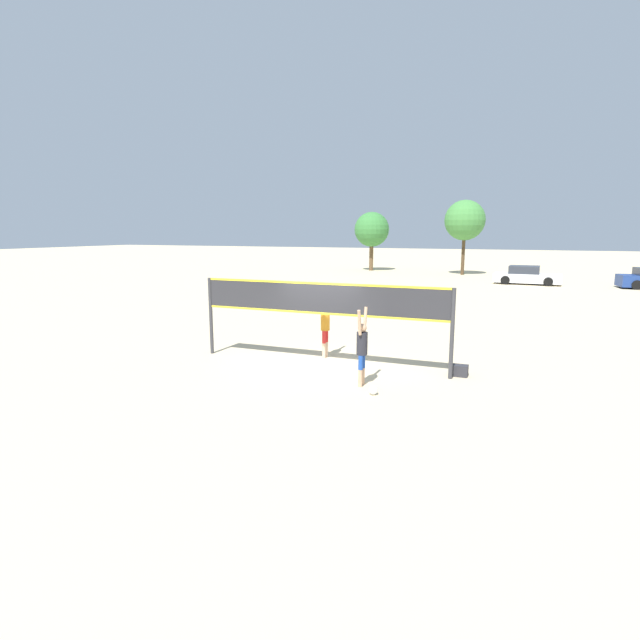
{
  "coord_description": "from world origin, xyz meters",
  "views": [
    {
      "loc": [
        5.35,
        -13.26,
        3.9
      ],
      "look_at": [
        0.0,
        0.0,
        1.35
      ],
      "focal_mm": 28.0,
      "sensor_mm": 36.0,
      "label": 1
    }
  ],
  "objects_px": {
    "volleyball_net": "(320,305)",
    "gear_bag": "(459,370)",
    "tree_left_cluster": "(372,230)",
    "player_spiker": "(362,346)",
    "tree_right_cluster": "(465,220)",
    "volleyball": "(373,390)",
    "parked_car_mid": "(526,276)",
    "player_blocker": "(325,322)"
  },
  "relations": [
    {
      "from": "volleyball_net",
      "to": "gear_bag",
      "type": "height_order",
      "value": "volleyball_net"
    },
    {
      "from": "tree_left_cluster",
      "to": "player_spiker",
      "type": "bearing_deg",
      "value": -74.16
    },
    {
      "from": "gear_bag",
      "to": "tree_right_cluster",
      "type": "xyz_separation_m",
      "value": [
        -3.55,
        33.1,
        4.68
      ]
    },
    {
      "from": "volleyball_net",
      "to": "volleyball",
      "type": "height_order",
      "value": "volleyball_net"
    },
    {
      "from": "parked_car_mid",
      "to": "tree_right_cluster",
      "type": "relative_size",
      "value": 0.72
    },
    {
      "from": "volleyball",
      "to": "tree_right_cluster",
      "type": "distance_m",
      "value": 35.87
    },
    {
      "from": "player_spiker",
      "to": "player_blocker",
      "type": "distance_m",
      "value": 3.04
    },
    {
      "from": "tree_right_cluster",
      "to": "player_blocker",
      "type": "bearing_deg",
      "value": -91.02
    },
    {
      "from": "tree_left_cluster",
      "to": "parked_car_mid",
      "type": "bearing_deg",
      "value": -29.82
    },
    {
      "from": "parked_car_mid",
      "to": "tree_right_cluster",
      "type": "xyz_separation_m",
      "value": [
        -5.33,
        6.56,
        4.22
      ]
    },
    {
      "from": "tree_left_cluster",
      "to": "gear_bag",
      "type": "bearing_deg",
      "value": -70.09
    },
    {
      "from": "volleyball",
      "to": "tree_left_cluster",
      "type": "bearing_deg",
      "value": 106.29
    },
    {
      "from": "player_blocker",
      "to": "tree_left_cluster",
      "type": "distance_m",
      "value": 35.41
    },
    {
      "from": "volleyball",
      "to": "tree_right_cluster",
      "type": "height_order",
      "value": "tree_right_cluster"
    },
    {
      "from": "volleyball_net",
      "to": "tree_left_cluster",
      "type": "relative_size",
      "value": 1.33
    },
    {
      "from": "player_blocker",
      "to": "parked_car_mid",
      "type": "height_order",
      "value": "player_blocker"
    },
    {
      "from": "gear_bag",
      "to": "parked_car_mid",
      "type": "height_order",
      "value": "parked_car_mid"
    },
    {
      "from": "parked_car_mid",
      "to": "tree_left_cluster",
      "type": "bearing_deg",
      "value": 153.08
    },
    {
      "from": "player_spiker",
      "to": "gear_bag",
      "type": "relative_size",
      "value": 4.14
    },
    {
      "from": "player_blocker",
      "to": "parked_car_mid",
      "type": "distance_m",
      "value": 26.69
    },
    {
      "from": "tree_left_cluster",
      "to": "player_blocker",
      "type": "bearing_deg",
      "value": -76.11
    },
    {
      "from": "volleyball",
      "to": "tree_left_cluster",
      "type": "height_order",
      "value": "tree_left_cluster"
    },
    {
      "from": "parked_car_mid",
      "to": "tree_left_cluster",
      "type": "distance_m",
      "value": 16.93
    },
    {
      "from": "tree_right_cluster",
      "to": "volleyball",
      "type": "bearing_deg",
      "value": -87.06
    },
    {
      "from": "player_spiker",
      "to": "player_blocker",
      "type": "height_order",
      "value": "player_blocker"
    },
    {
      "from": "player_spiker",
      "to": "tree_right_cluster",
      "type": "relative_size",
      "value": 0.3
    },
    {
      "from": "volleyball_net",
      "to": "volleyball",
      "type": "relative_size",
      "value": 35.22
    },
    {
      "from": "player_spiker",
      "to": "parked_car_mid",
      "type": "distance_m",
      "value": 28.65
    },
    {
      "from": "volleyball",
      "to": "tree_left_cluster",
      "type": "distance_m",
      "value": 38.95
    },
    {
      "from": "volleyball_net",
      "to": "parked_car_mid",
      "type": "height_order",
      "value": "volleyball_net"
    },
    {
      "from": "player_spiker",
      "to": "gear_bag",
      "type": "bearing_deg",
      "value": -50.43
    },
    {
      "from": "volleyball_net",
      "to": "volleyball",
      "type": "bearing_deg",
      "value": -42.9
    },
    {
      "from": "gear_bag",
      "to": "tree_left_cluster",
      "type": "bearing_deg",
      "value": 109.91
    },
    {
      "from": "volleyball_net",
      "to": "volleyball",
      "type": "xyz_separation_m",
      "value": [
        2.22,
        -2.07,
        -1.67
      ]
    },
    {
      "from": "player_spiker",
      "to": "player_blocker",
      "type": "relative_size",
      "value": 0.94
    },
    {
      "from": "volleyball",
      "to": "tree_left_cluster",
      "type": "xyz_separation_m",
      "value": [
        -10.87,
        37.2,
        3.92
      ]
    },
    {
      "from": "tree_right_cluster",
      "to": "volleyball_net",
      "type": "bearing_deg",
      "value": -90.69
    },
    {
      "from": "parked_car_mid",
      "to": "tree_right_cluster",
      "type": "height_order",
      "value": "tree_right_cluster"
    },
    {
      "from": "player_spiker",
      "to": "tree_left_cluster",
      "type": "distance_m",
      "value": 38.18
    },
    {
      "from": "gear_bag",
      "to": "tree_right_cluster",
      "type": "relative_size",
      "value": 0.07
    },
    {
      "from": "player_spiker",
      "to": "gear_bag",
      "type": "xyz_separation_m",
      "value": [
        2.21,
        1.82,
        -0.89
      ]
    },
    {
      "from": "volleyball_net",
      "to": "tree_right_cluster",
      "type": "distance_m",
      "value": 33.58
    }
  ]
}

